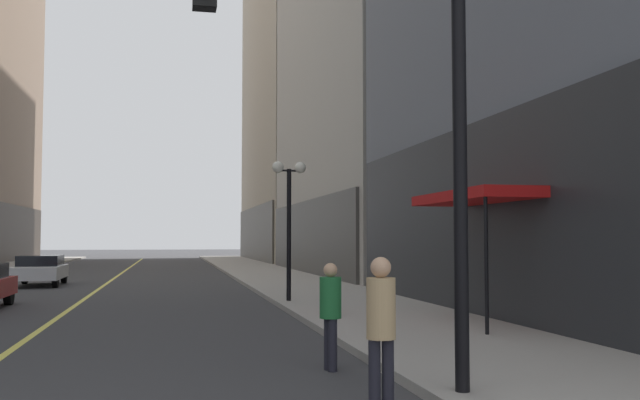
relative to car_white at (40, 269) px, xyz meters
The scene contains 10 objects.
ground_plane 7.86m from the car_white, 69.47° to the left, with size 200.00×200.00×0.00m, color #38383A.
sidewalk_right 13.23m from the car_white, 33.69° to the left, with size 4.50×78.00×0.15m, color #9E9991.
lane_centre_stripe 7.86m from the car_white, 69.47° to the left, with size 0.16×70.00×0.01m, color #E5D64C.
storefront_awning_right 21.80m from the car_white, 55.00° to the right, with size 1.60×4.28×3.12m.
car_white is the anchor object (origin of this frame).
pedestrian_in_tan_trench 26.19m from the car_white, 72.28° to the right, with size 0.35×0.35×1.83m.
pedestrian_in_green_parka 23.47m from the car_white, 69.99° to the right, with size 0.40×0.40×1.66m.
traffic_light_near_right 26.01m from the car_white, 71.74° to the right, with size 3.43×0.35×5.65m.
street_lamp_right_mid 14.84m from the car_white, 51.28° to the right, with size 1.06×0.36×4.43m.
fire_hydrant_right 17.86m from the car_white, 57.31° to the right, with size 0.28×0.28×0.80m, color red.
Camera 1 is at (2.84, -5.13, 2.04)m, focal length 39.55 mm.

